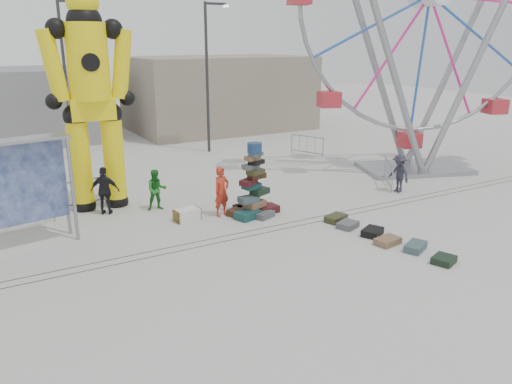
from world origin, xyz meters
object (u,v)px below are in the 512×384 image
barricade_wheel_front (388,174)px  barricade_wheel_back (307,145)px  barricade_dummy_c (79,194)px  pedestrian_green (157,190)px  lamp_post_right (208,70)px  ferris_wheel (428,19)px  pedestrian_black (105,191)px  barricade_dummy_b (23,212)px  crash_test_dummy (91,93)px  steamer_trunk (187,215)px  lamp_post_left (67,72)px  pedestrian_red (222,192)px  suitcase_tower (253,195)px  pedestrian_grey (399,173)px

barricade_wheel_front → barricade_wheel_back: size_ratio=1.00×
barricade_dummy_c → pedestrian_green: (2.48, -1.61, 0.21)m
lamp_post_right → ferris_wheel: ferris_wheel is taller
barricade_wheel_front → pedestrian_black: (-11.43, 2.36, 0.32)m
pedestrian_black → lamp_post_right: bearing=-107.6°
barricade_dummy_b → pedestrian_black: bearing=-11.4°
barricade_dummy_b → pedestrian_green: size_ratio=1.31×
crash_test_dummy → pedestrian_green: crash_test_dummy is taller
steamer_trunk → barricade_dummy_c: (-3.00, 3.23, 0.35)m
barricade_dummy_c → ferris_wheel: bearing=-16.1°
lamp_post_right → barricade_dummy_b: bearing=-142.9°
ferris_wheel → barricade_wheel_back: 8.68m
ferris_wheel → pedestrian_green: (-12.77, 0.47, -6.16)m
lamp_post_right → pedestrian_green: (-6.02, -8.38, -3.72)m
lamp_post_left → barricade_dummy_c: size_ratio=4.00×
pedestrian_red → barricade_dummy_b: bearing=145.0°
ferris_wheel → pedestrian_red: 12.59m
suitcase_tower → pedestrian_grey: size_ratio=1.67×
suitcase_tower → crash_test_dummy: 6.77m
lamp_post_right → crash_test_dummy: 10.52m
barricade_dummy_c → pedestrian_black: size_ratio=1.15×
lamp_post_left → pedestrian_red: 12.97m
barricade_dummy_c → barricade_wheel_back: size_ratio=1.00×
crash_test_dummy → lamp_post_left: bearing=89.8°
suitcase_tower → steamer_trunk: bearing=152.2°
pedestrian_red → suitcase_tower: bearing=-37.7°
barricade_dummy_b → pedestrian_green: (4.50, -0.43, 0.21)m
steamer_trunk → pedestrian_red: pedestrian_red is taller
ferris_wheel → barricade_wheel_front: bearing=-136.4°
barricade_wheel_back → pedestrian_green: pedestrian_green is taller
ferris_wheel → pedestrian_red: (-10.98, -1.30, -6.03)m
steamer_trunk → barricade_wheel_back: size_ratio=0.44×
crash_test_dummy → pedestrian_red: bearing=-36.2°
crash_test_dummy → ferris_wheel: bearing=-2.3°
lamp_post_right → barricade_dummy_b: lamp_post_right is taller
suitcase_tower → pedestrian_black: suitcase_tower is taller
barricade_dummy_b → lamp_post_right: bearing=25.2°
suitcase_tower → pedestrian_black: (-4.61, 2.65, 0.14)m
barricade_wheel_back → lamp_post_left: bearing=-139.4°
suitcase_tower → steamer_trunk: 2.46m
suitcase_tower → pedestrian_red: suitcase_tower is taller
ferris_wheel → steamer_trunk: 14.02m
barricade_dummy_c → pedestrian_black: 1.40m
suitcase_tower → pedestrian_red: size_ratio=1.46×
lamp_post_right → pedestrian_green: size_ratio=5.24×
lamp_post_left → pedestrian_green: (0.98, -10.38, -3.72)m
steamer_trunk → pedestrian_grey: bearing=-13.0°
steamer_trunk → barricade_wheel_back: 11.61m
crash_test_dummy → pedestrian_black: (-0.01, -0.85, -3.38)m
steamer_trunk → pedestrian_black: size_ratio=0.50×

